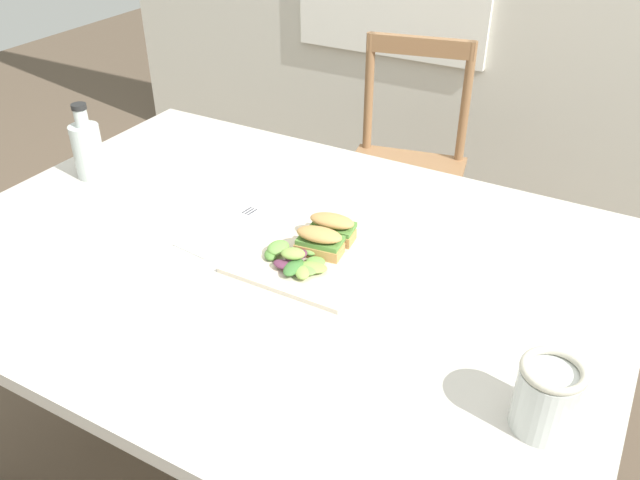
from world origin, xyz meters
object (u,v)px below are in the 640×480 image
at_px(plate_lunch, 310,256).
at_px(sandwich_half_front, 319,241).
at_px(sandwich_half_back, 332,227).
at_px(bottle_cold_brew, 88,152).
at_px(chair_wooden_far, 404,169).
at_px(fork_on_napkin, 232,223).
at_px(dining_table, 275,294).
at_px(mason_jar_iced_tea, 546,400).

relative_size(plate_lunch, sandwich_half_front, 2.66).
xyz_separation_m(sandwich_half_back, bottle_cold_brew, (-0.66, -0.02, 0.02)).
relative_size(chair_wooden_far, fork_on_napkin, 4.68).
bearing_deg(dining_table, bottle_cold_brew, 173.25).
relative_size(bottle_cold_brew, mason_jar_iced_tea, 1.62).
distance_m(chair_wooden_far, bottle_cold_brew, 1.11).
bearing_deg(fork_on_napkin, dining_table, -17.67).
relative_size(chair_wooden_far, sandwich_half_back, 8.80).
distance_m(dining_table, chair_wooden_far, 1.04).
distance_m(bottle_cold_brew, mason_jar_iced_tea, 1.18).
height_order(sandwich_half_back, fork_on_napkin, sandwich_half_back).
xyz_separation_m(bottle_cold_brew, mason_jar_iced_tea, (1.15, -0.26, -0.01)).
bearing_deg(sandwich_half_back, sandwich_half_front, -87.25).
xyz_separation_m(chair_wooden_far, mason_jar_iced_tea, (0.70, -1.21, 0.34)).
distance_m(dining_table, mason_jar_iced_tea, 0.63).
bearing_deg(bottle_cold_brew, chair_wooden_far, 65.04).
bearing_deg(mason_jar_iced_tea, fork_on_napkin, 161.88).
height_order(dining_table, sandwich_half_back, sandwich_half_back).
bearing_deg(mason_jar_iced_tea, bottle_cold_brew, 167.32).
distance_m(chair_wooden_far, sandwich_half_back, 1.01).
xyz_separation_m(sandwich_half_front, mason_jar_iced_tea, (0.49, -0.22, 0.01)).
distance_m(chair_wooden_far, mason_jar_iced_tea, 1.44).
height_order(fork_on_napkin, bottle_cold_brew, bottle_cold_brew).
bearing_deg(sandwich_half_front, plate_lunch, -141.76).
xyz_separation_m(dining_table, plate_lunch, (0.08, 0.02, 0.11)).
distance_m(fork_on_napkin, bottle_cold_brew, 0.44).
xyz_separation_m(sandwich_half_front, sandwich_half_back, (-0.00, 0.06, 0.00)).
height_order(chair_wooden_far, sandwich_half_back, chair_wooden_far).
height_order(plate_lunch, sandwich_half_front, sandwich_half_front).
distance_m(dining_table, plate_lunch, 0.14).
height_order(plate_lunch, bottle_cold_brew, bottle_cold_brew).
height_order(plate_lunch, fork_on_napkin, plate_lunch).
relative_size(chair_wooden_far, plate_lunch, 3.31).
distance_m(sandwich_half_back, fork_on_napkin, 0.23).
xyz_separation_m(dining_table, mason_jar_iced_tea, (0.58, -0.19, 0.16)).
bearing_deg(bottle_cold_brew, mason_jar_iced_tea, -12.68).
distance_m(plate_lunch, sandwich_half_front, 0.04).
distance_m(plate_lunch, mason_jar_iced_tea, 0.55).
bearing_deg(chair_wooden_far, sandwich_half_front, -77.75).
bearing_deg(mason_jar_iced_tea, dining_table, 161.78).
relative_size(plate_lunch, fork_on_napkin, 1.41).
distance_m(chair_wooden_far, plate_lunch, 1.07).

